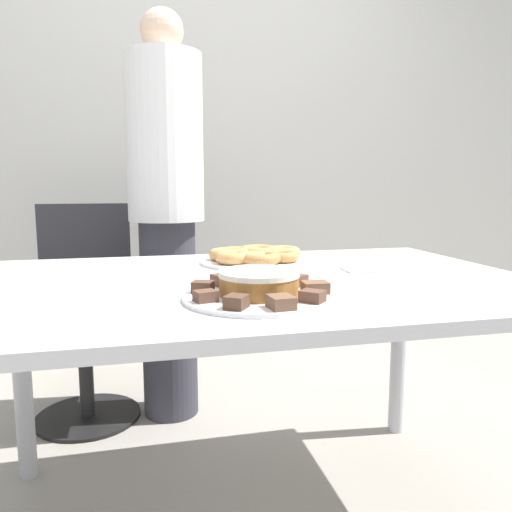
{
  "coord_description": "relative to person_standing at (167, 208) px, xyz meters",
  "views": [
    {
      "loc": [
        -0.3,
        -1.29,
        1.0
      ],
      "look_at": [
        0.01,
        0.01,
        0.81
      ],
      "focal_mm": 35.0,
      "sensor_mm": 36.0,
      "label": 1
    }
  ],
  "objects": [
    {
      "name": "plate_donuts",
      "position": [
        0.24,
        -0.56,
        -0.15
      ],
      "size": [
        0.35,
        0.35,
        0.01
      ],
      "color": "white",
      "rests_on": "table"
    },
    {
      "name": "lamington_0",
      "position": [
        0.27,
        -1.08,
        -0.13
      ],
      "size": [
        0.06,
        0.05,
        0.03
      ],
      "rotation": [
        0.0,
        0.0,
        6.21
      ],
      "color": "brown",
      "rests_on": "plate_cake"
    },
    {
      "name": "lamington_8",
      "position": [
        0.23,
        -1.16,
        -0.13
      ],
      "size": [
        0.06,
        0.06,
        0.02
      ],
      "rotation": [
        0.0,
        0.0,
        11.8
      ],
      "color": "brown",
      "rests_on": "plate_cake"
    },
    {
      "name": "donut_5",
      "position": [
        0.28,
        -0.49,
        -0.13
      ],
      "size": [
        0.13,
        0.13,
        0.04
      ],
      "color": "#D18E4C",
      "rests_on": "plate_donuts"
    },
    {
      "name": "lamington_2",
      "position": [
        0.17,
        -0.94,
        -0.13
      ],
      "size": [
        0.05,
        0.05,
        0.03
      ],
      "rotation": [
        0.0,
        0.0,
        7.61
      ],
      "color": "#513828",
      "rests_on": "plate_cake"
    },
    {
      "name": "donut_2",
      "position": [
        0.24,
        -0.64,
        -0.13
      ],
      "size": [
        0.13,
        0.13,
        0.04
      ],
      "color": "#C68447",
      "rests_on": "plate_donuts"
    },
    {
      "name": "donut_1",
      "position": [
        0.17,
        -0.62,
        -0.13
      ],
      "size": [
        0.12,
        0.12,
        0.04
      ],
      "color": "tan",
      "rests_on": "plate_donuts"
    },
    {
      "name": "lamington_5",
      "position": [
        0.01,
        -1.1,
        -0.13
      ],
      "size": [
        0.05,
        0.05,
        0.02
      ],
      "rotation": [
        0.0,
        0.0,
        9.7
      ],
      "color": "brown",
      "rests_on": "plate_cake"
    },
    {
      "name": "table",
      "position": [
        0.18,
        -0.83,
        -0.24
      ],
      "size": [
        1.52,
        1.0,
        0.75
      ],
      "color": "silver",
      "rests_on": "ground_plane"
    },
    {
      "name": "lamington_4",
      "position": [
        0.02,
        -1.01,
        -0.13
      ],
      "size": [
        0.06,
        0.05,
        0.03
      ],
      "rotation": [
        0.0,
        0.0,
        9.01
      ],
      "color": "#513828",
      "rests_on": "plate_cake"
    },
    {
      "name": "frosted_cake",
      "position": [
        0.14,
        -1.07,
        -0.12
      ],
      "size": [
        0.18,
        0.18,
        0.05
      ],
      "color": "#9E662D",
      "rests_on": "plate_cake"
    },
    {
      "name": "napkin",
      "position": [
        0.53,
        -0.78,
        -0.15
      ],
      "size": [
        0.13,
        0.11,
        0.01
      ],
      "color": "white",
      "rests_on": "table"
    },
    {
      "name": "donut_6",
      "position": [
        0.2,
        -0.48,
        -0.13
      ],
      "size": [
        0.12,
        0.12,
        0.03
      ],
      "color": "tan",
      "rests_on": "plate_donuts"
    },
    {
      "name": "person_standing",
      "position": [
        0.0,
        0.0,
        0.0
      ],
      "size": [
        0.31,
        0.31,
        1.69
      ],
      "color": "#383842",
      "rests_on": "ground_plane"
    },
    {
      "name": "lamington_6",
      "position": [
        0.06,
        -1.17,
        -0.13
      ],
      "size": [
        0.06,
        0.06,
        0.03
      ],
      "rotation": [
        0.0,
        0.0,
        10.4
      ],
      "color": "#513828",
      "rests_on": "plate_cake"
    },
    {
      "name": "lamington_7",
      "position": [
        0.15,
        -1.2,
        -0.13
      ],
      "size": [
        0.05,
        0.06,
        0.03
      ],
      "rotation": [
        0.0,
        0.0,
        11.1
      ],
      "color": "brown",
      "rests_on": "plate_cake"
    },
    {
      "name": "donut_4",
      "position": [
        0.35,
        -0.54,
        -0.13
      ],
      "size": [
        0.12,
        0.12,
        0.04
      ],
      "color": "tan",
      "rests_on": "plate_donuts"
    },
    {
      "name": "donut_0",
      "position": [
        0.24,
        -0.56,
        -0.13
      ],
      "size": [
        0.13,
        0.13,
        0.03
      ],
      "color": "#E5AD66",
      "rests_on": "plate_donuts"
    },
    {
      "name": "lamington_3",
      "position": [
        0.08,
        -0.95,
        -0.13
      ],
      "size": [
        0.07,
        0.07,
        0.03
      ],
      "rotation": [
        0.0,
        0.0,
        8.31
      ],
      "color": "brown",
      "rests_on": "plate_cake"
    },
    {
      "name": "donut_3",
      "position": [
        0.32,
        -0.62,
        -0.13
      ],
      "size": [
        0.11,
        0.11,
        0.03
      ],
      "color": "#C68447",
      "rests_on": "plate_donuts"
    },
    {
      "name": "plate_cake",
      "position": [
        0.14,
        -1.07,
        -0.15
      ],
      "size": [
        0.34,
        0.34,
        0.01
      ],
      "color": "white",
      "rests_on": "table"
    },
    {
      "name": "office_chair_left",
      "position": [
        -0.35,
        0.08,
        -0.46
      ],
      "size": [
        0.44,
        0.44,
        0.91
      ],
      "rotation": [
        0.0,
        0.0,
        -0.01
      ],
      "color": "black",
      "rests_on": "ground_plane"
    },
    {
      "name": "lamington_1",
      "position": [
        0.24,
        -0.99,
        -0.13
      ],
      "size": [
        0.08,
        0.07,
        0.03
      ],
      "rotation": [
        0.0,
        0.0,
        6.91
      ],
      "color": "brown",
      "rests_on": "plate_cake"
    },
    {
      "name": "wall_back",
      "position": [
        0.18,
        0.78,
        0.4
      ],
      "size": [
        8.0,
        0.05,
        2.6
      ],
      "color": "beige",
      "rests_on": "ground_plane"
    },
    {
      "name": "donut_7",
      "position": [
        0.16,
        -0.54,
        -0.13
      ],
      "size": [
        0.13,
        0.13,
        0.04
      ],
      "color": "#D18E4C",
      "rests_on": "plate_donuts"
    }
  ]
}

